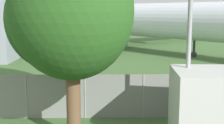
% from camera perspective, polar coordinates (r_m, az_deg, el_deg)
% --- Properties ---
extents(perimeter_fence, '(56.07, 0.07, 1.95)m').
position_cam_1_polar(perimeter_fence, '(13.75, 5.72, -6.24)').
color(perimeter_fence, gray).
rests_on(perimeter_fence, ground).
extents(airplane, '(29.93, 33.24, 11.30)m').
position_cam_1_polar(airplane, '(39.63, 1.40, 7.73)').
color(airplane, white).
rests_on(airplane, ground).
extents(tree_near_hangar, '(4.29, 4.29, 6.98)m').
position_cam_1_polar(tree_near_hangar, '(10.86, -7.39, 8.96)').
color(tree_near_hangar, brown).
rests_on(tree_near_hangar, ground).
extents(tree_left_of_cabin, '(4.69, 4.69, 6.82)m').
position_cam_1_polar(tree_left_of_cabin, '(16.31, -10.96, 7.62)').
color(tree_left_of_cabin, '#4C3823').
rests_on(tree_left_of_cabin, ground).
extents(light_mast, '(0.44, 0.44, 7.31)m').
position_cam_1_polar(light_mast, '(11.17, 14.09, 8.29)').
color(light_mast, '#99999E').
rests_on(light_mast, ground).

